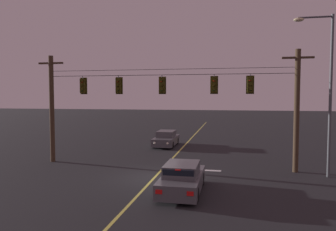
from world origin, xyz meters
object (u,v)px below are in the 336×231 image
object	(u,v)px
traffic_light_rightmost	(250,85)
street_lamp_corner	(325,82)
traffic_light_left_inner	(118,86)
traffic_light_centre	(162,85)
car_waiting_near_lane	(182,178)
car_oncoming_lead	(166,139)
traffic_light_right_inner	(214,85)
traffic_light_leftmost	(83,86)

from	to	relation	value
traffic_light_rightmost	street_lamp_corner	world-z (taller)	street_lamp_corner
traffic_light_left_inner	traffic_light_centre	world-z (taller)	same
car_waiting_near_lane	car_oncoming_lead	bearing A→B (deg)	104.57
traffic_light_centre	street_lamp_corner	distance (m)	9.48
traffic_light_right_inner	traffic_light_left_inner	bearing A→B (deg)	180.00
traffic_light_centre	traffic_light_rightmost	xyz separation A→B (m)	(5.47, 0.00, 0.00)
traffic_light_left_inner	car_waiting_near_lane	bearing A→B (deg)	-46.09
traffic_light_right_inner	car_waiting_near_lane	xyz separation A→B (m)	(-1.19, -5.22, -4.58)
car_oncoming_lead	traffic_light_right_inner	bearing A→B (deg)	-60.47
traffic_light_left_inner	traffic_light_centre	size ratio (longest dim) A/B	1.00
traffic_light_right_inner	car_waiting_near_lane	world-z (taller)	traffic_light_right_inner
traffic_light_right_inner	traffic_light_rightmost	distance (m)	2.17
traffic_light_centre	car_oncoming_lead	bearing A→B (deg)	99.65
traffic_light_left_inner	traffic_light_right_inner	size ratio (longest dim) A/B	1.00
traffic_light_centre	car_waiting_near_lane	bearing A→B (deg)	-68.04
traffic_light_left_inner	car_waiting_near_lane	xyz separation A→B (m)	(5.03, -5.22, -4.58)
traffic_light_right_inner	street_lamp_corner	size ratio (longest dim) A/B	0.14
traffic_light_centre	car_oncoming_lead	world-z (taller)	traffic_light_centre
traffic_light_left_inner	traffic_light_right_inner	xyz separation A→B (m)	(6.22, 0.00, 0.00)
traffic_light_centre	traffic_light_rightmost	world-z (taller)	same
traffic_light_leftmost	street_lamp_corner	size ratio (longest dim) A/B	0.14
traffic_light_left_inner	traffic_light_right_inner	bearing A→B (deg)	0.00
traffic_light_rightmost	street_lamp_corner	bearing A→B (deg)	-12.20
car_oncoming_lead	street_lamp_corner	bearing A→B (deg)	-40.23
traffic_light_leftmost	traffic_light_rightmost	xyz separation A→B (m)	(10.91, 0.00, 0.00)
traffic_light_right_inner	street_lamp_corner	world-z (taller)	street_lamp_corner
traffic_light_leftmost	traffic_light_right_inner	bearing A→B (deg)	0.00
traffic_light_right_inner	street_lamp_corner	bearing A→B (deg)	-7.96
traffic_light_centre	car_waiting_near_lane	distance (m)	7.26
traffic_light_leftmost	traffic_light_left_inner	size ratio (longest dim) A/B	1.00
traffic_light_leftmost	car_waiting_near_lane	distance (m)	10.26
traffic_light_rightmost	traffic_light_centre	bearing A→B (deg)	180.00
traffic_light_leftmost	car_oncoming_lead	world-z (taller)	traffic_light_leftmost
traffic_light_right_inner	car_oncoming_lead	bearing A→B (deg)	119.53
traffic_light_rightmost	street_lamp_corner	xyz separation A→B (m)	(3.98, -0.86, 0.10)
traffic_light_centre	traffic_light_right_inner	distance (m)	3.30
traffic_light_right_inner	car_oncoming_lead	world-z (taller)	traffic_light_right_inner
car_waiting_near_lane	car_oncoming_lead	world-z (taller)	same
traffic_light_centre	street_lamp_corner	world-z (taller)	street_lamp_corner
street_lamp_corner	traffic_light_leftmost	bearing A→B (deg)	176.69
traffic_light_left_inner	traffic_light_right_inner	world-z (taller)	same
traffic_light_rightmost	car_oncoming_lead	size ratio (longest dim) A/B	0.28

